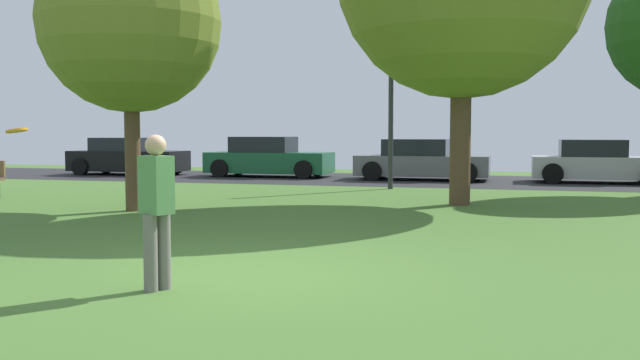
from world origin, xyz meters
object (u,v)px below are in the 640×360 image
at_px(parked_car_grey, 421,161).
at_px(parked_car_silver, 597,163).
at_px(parked_car_green, 268,158).
at_px(street_lamp_post, 391,109).
at_px(frisbee_disc, 17,131).
at_px(person_thrower, 157,206).
at_px(parked_car_black, 127,158).
at_px(maple_tree_far, 130,22).

xyz_separation_m(parked_car_grey, parked_car_silver, (5.52, 0.08, -0.00)).
bearing_deg(parked_car_green, street_lamp_post, -38.92).
xyz_separation_m(frisbee_disc, parked_car_grey, (3.13, 15.79, -0.98)).
bearing_deg(person_thrower, parked_car_silver, -83.04).
height_order(parked_car_black, parked_car_silver, parked_car_black).
relative_size(parked_car_grey, street_lamp_post, 0.97).
relative_size(maple_tree_far, parked_car_green, 1.27).
bearing_deg(parked_car_black, parked_car_green, 3.24).
bearing_deg(street_lamp_post, frisbee_disc, -103.33).
distance_m(frisbee_disc, parked_car_silver, 18.10).
distance_m(parked_car_black, street_lamp_post, 11.47).
bearing_deg(street_lamp_post, parked_car_grey, 85.11).
height_order(parked_car_black, parked_car_green, parked_car_green).
distance_m(parked_car_grey, street_lamp_post, 4.33).
bearing_deg(frisbee_disc, parked_car_green, 98.48).
height_order(parked_car_black, parked_car_grey, parked_car_black).
bearing_deg(street_lamp_post, maple_tree_far, -120.85).
bearing_deg(parked_car_grey, parked_car_silver, 0.80).
bearing_deg(parked_car_black, person_thrower, -58.01).
relative_size(parked_car_black, parked_car_green, 0.97).
bearing_deg(frisbee_disc, parked_car_grey, 78.77).
relative_size(parked_car_black, street_lamp_post, 0.95).
distance_m(person_thrower, street_lamp_post, 13.18).
xyz_separation_m(maple_tree_far, street_lamp_post, (4.08, 6.83, -1.53)).
height_order(maple_tree_far, parked_car_grey, maple_tree_far).
height_order(parked_car_silver, street_lamp_post, street_lamp_post).
relative_size(parked_car_black, parked_car_grey, 0.98).
bearing_deg(parked_car_silver, frisbee_disc, -118.62).
relative_size(person_thrower, parked_car_black, 0.36).
bearing_deg(parked_car_green, parked_car_grey, -1.77).
bearing_deg(parked_car_green, person_thrower, -73.59).
xyz_separation_m(parked_car_green, street_lamp_post, (5.17, -4.17, 1.59)).
bearing_deg(parked_car_silver, parked_car_grey, -179.20).
height_order(frisbee_disc, parked_car_grey, frisbee_disc).
distance_m(frisbee_disc, parked_car_grey, 16.13).
height_order(frisbee_disc, parked_car_black, frisbee_disc).
relative_size(person_thrower, street_lamp_post, 0.35).
bearing_deg(parked_car_silver, street_lamp_post, -145.16).
xyz_separation_m(person_thrower, parked_car_green, (-5.09, 17.28, -0.20)).
bearing_deg(frisbee_disc, parked_car_silver, 61.38).
bearing_deg(parked_car_black, parked_car_silver, 0.76).
bearing_deg(street_lamp_post, person_thrower, -90.35).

